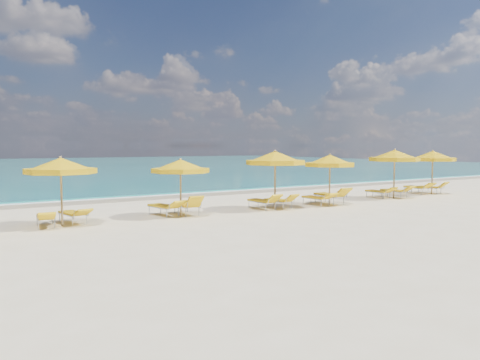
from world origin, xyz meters
TOP-DOWN VIEW (x-y plane):
  - ground_plane at (0.00, 0.00)m, footprint 120.00×120.00m
  - ocean at (0.00, 48.00)m, footprint 120.00×80.00m
  - wet_sand_band at (0.00, 7.40)m, footprint 120.00×2.60m
  - foam_line at (0.00, 8.20)m, footprint 120.00×1.20m
  - whitecap_near at (-6.00, 17.00)m, footprint 14.00×0.36m
  - whitecap_far at (8.00, 24.00)m, footprint 18.00×0.30m
  - umbrella_1 at (-7.69, 0.58)m, footprint 2.79×2.79m
  - umbrella_2 at (-3.40, 0.39)m, footprint 2.85×2.85m
  - umbrella_3 at (0.83, 0.05)m, footprint 2.55×2.55m
  - umbrella_4 at (3.79, -0.13)m, footprint 3.07×3.07m
  - umbrella_5 at (8.47, 0.09)m, footprint 2.55×2.55m
  - umbrella_6 at (12.03, 0.37)m, footprint 2.59×2.59m
  - lounger_1_left at (-8.18, 0.76)m, footprint 0.75×1.74m
  - lounger_1_right at (-7.22, 1.07)m, footprint 0.84×1.80m
  - lounger_2_left at (-3.85, 0.92)m, footprint 0.94×1.93m
  - lounger_2_right at (-2.95, 0.76)m, footprint 0.74×1.83m
  - lounger_3_left at (0.44, 0.41)m, footprint 0.69×1.76m
  - lounger_3_right at (1.29, 0.35)m, footprint 0.76×1.72m
  - lounger_4_left at (3.29, 0.16)m, footprint 0.71×1.78m
  - lounger_4_right at (4.20, 0.26)m, footprint 0.80×2.06m
  - lounger_5_left at (8.00, 0.67)m, footprint 0.58×1.71m
  - lounger_5_right at (8.98, 0.42)m, footprint 0.73×1.83m
  - lounger_6_left at (11.52, 0.97)m, footprint 0.79×1.90m
  - lounger_6_right at (12.53, 0.82)m, footprint 0.77×1.74m

SIDE VIEW (x-z plane):
  - ground_plane at x=0.00m, z-range 0.00..0.00m
  - ocean at x=0.00m, z-range -0.15..0.15m
  - wet_sand_band at x=0.00m, z-range -0.01..0.01m
  - foam_line at x=0.00m, z-range -0.01..0.01m
  - whitecap_near at x=-6.00m, z-range -0.03..0.03m
  - whitecap_far at x=8.00m, z-range -0.03..0.03m
  - lounger_1_left at x=-8.18m, z-range -0.12..0.52m
  - lounger_3_right at x=1.29m, z-range -0.15..0.55m
  - lounger_1_right at x=-7.22m, z-range -0.11..0.51m
  - lounger_5_left at x=8.00m, z-range -0.13..0.53m
  - lounger_6_right at x=12.53m, z-range -0.15..0.56m
  - lounger_4_left at x=3.29m, z-range -0.13..0.54m
  - lounger_3_left at x=0.44m, z-range -0.16..0.58m
  - lounger_5_right at x=8.98m, z-range -0.14..0.56m
  - lounger_2_left at x=-3.85m, z-range -0.14..0.57m
  - lounger_6_left at x=11.52m, z-range -0.14..0.58m
  - lounger_2_right at x=-2.95m, z-range -0.20..0.65m
  - lounger_4_right at x=4.20m, z-range -0.19..0.68m
  - umbrella_2 at x=-3.40m, z-range 0.79..3.03m
  - umbrella_4 at x=3.79m, z-range 0.83..3.18m
  - umbrella_1 at x=-7.69m, z-range 0.83..3.20m
  - umbrella_6 at x=12.03m, z-range 0.87..3.35m
  - umbrella_3 at x=0.83m, z-range 0.90..3.44m
  - umbrella_5 at x=8.47m, z-range 0.90..3.46m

